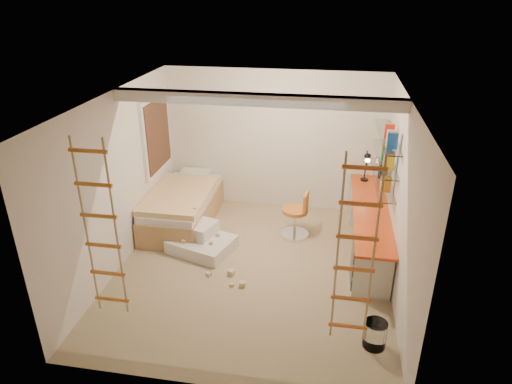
% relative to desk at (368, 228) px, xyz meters
% --- Properties ---
extents(floor, '(4.50, 4.50, 0.00)m').
position_rel_desk_xyz_m(floor, '(-1.72, -0.86, -0.40)').
color(floor, tan).
rests_on(floor, ground).
extents(ceiling_beam, '(4.00, 0.18, 0.16)m').
position_rel_desk_xyz_m(ceiling_beam, '(-1.72, -0.56, 2.12)').
color(ceiling_beam, white).
rests_on(ceiling_beam, ceiling).
extents(window_frame, '(0.06, 1.15, 1.35)m').
position_rel_desk_xyz_m(window_frame, '(-3.69, 0.64, 1.15)').
color(window_frame, white).
rests_on(window_frame, wall_left).
extents(window_blind, '(0.02, 1.00, 1.20)m').
position_rel_desk_xyz_m(window_blind, '(-3.65, 0.64, 1.15)').
color(window_blind, '#4C2D1E').
rests_on(window_blind, window_frame).
extents(rope_ladder_left, '(0.41, 0.04, 2.13)m').
position_rel_desk_xyz_m(rope_ladder_left, '(-3.07, -2.61, 1.11)').
color(rope_ladder_left, '#BC7720').
rests_on(rope_ladder_left, ceiling).
extents(rope_ladder_right, '(0.41, 0.04, 2.13)m').
position_rel_desk_xyz_m(rope_ladder_right, '(-0.37, -2.61, 1.11)').
color(rope_ladder_right, '#C15721').
rests_on(rope_ladder_right, ceiling).
extents(waste_bin, '(0.27, 0.27, 0.34)m').
position_rel_desk_xyz_m(waste_bin, '(-0.01, -2.20, -0.23)').
color(waste_bin, white).
rests_on(waste_bin, floor).
extents(desk, '(0.56, 2.80, 0.75)m').
position_rel_desk_xyz_m(desk, '(0.00, 0.00, 0.00)').
color(desk, '#D94A19').
rests_on(desk, floor).
extents(shelves, '(0.25, 1.80, 0.71)m').
position_rel_desk_xyz_m(shelves, '(0.15, 0.27, 1.10)').
color(shelves, white).
rests_on(shelves, wall_right).
extents(bed, '(1.02, 2.00, 0.69)m').
position_rel_desk_xyz_m(bed, '(-3.20, 0.36, -0.07)').
color(bed, '#AD7F51').
rests_on(bed, floor).
extents(task_lamp, '(0.14, 0.36, 0.57)m').
position_rel_desk_xyz_m(task_lamp, '(-0.05, 0.96, 0.73)').
color(task_lamp, black).
rests_on(task_lamp, desk).
extents(swivel_chair, '(0.55, 0.55, 0.83)m').
position_rel_desk_xyz_m(swivel_chair, '(-1.16, 0.24, -0.10)').
color(swivel_chair, '#C76B26').
rests_on(swivel_chair, floor).
extents(play_platform, '(1.13, 0.99, 0.42)m').
position_rel_desk_xyz_m(play_platform, '(-2.65, -0.43, -0.24)').
color(play_platform, silver).
rests_on(play_platform, floor).
extents(toy_blocks, '(1.14, 1.11, 0.69)m').
position_rel_desk_xyz_m(toy_blocks, '(-2.40, -0.74, -0.13)').
color(toy_blocks, '#CCB284').
rests_on(toy_blocks, floor).
extents(books, '(0.14, 0.64, 0.92)m').
position_rel_desk_xyz_m(books, '(0.15, 0.27, 1.17)').
color(books, orange).
rests_on(books, shelves).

